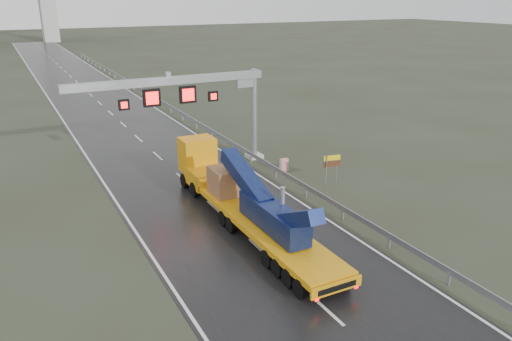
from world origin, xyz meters
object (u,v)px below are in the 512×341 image
sign_gantry (197,95)px  heavy_haul_truck (236,192)px  striped_barrier (284,165)px  exit_sign_pair (332,164)px

sign_gantry → heavy_haul_truck: sign_gantry is taller
sign_gantry → heavy_haul_truck: (-1.43, -9.67, -4.04)m
heavy_haul_truck → striped_barrier: size_ratio=17.39×
striped_barrier → exit_sign_pair: bearing=-68.2°
sign_gantry → striped_barrier: sign_gantry is taller
sign_gantry → heavy_haul_truck: bearing=-98.4°
exit_sign_pair → striped_barrier: exit_sign_pair is taller
sign_gantry → striped_barrier: (5.26, -3.99, -5.12)m
sign_gantry → exit_sign_pair: size_ratio=7.00×
sign_gantry → heavy_haul_truck: 10.58m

